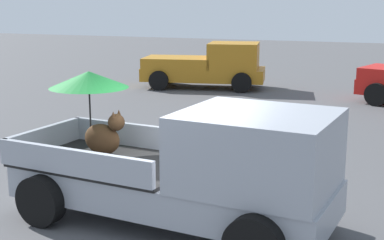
{
  "coord_description": "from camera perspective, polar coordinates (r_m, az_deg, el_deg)",
  "views": [
    {
      "loc": [
        3.24,
        -7.43,
        3.42
      ],
      "look_at": [
        -0.62,
        2.49,
        1.1
      ],
      "focal_mm": 51.47,
      "sensor_mm": 36.0,
      "label": 1
    }
  ],
  "objects": [
    {
      "name": "pickup_truck_far",
      "position": [
        21.87,
        1.74,
        5.62
      ],
      "size": [
        5.06,
        2.9,
        1.8
      ],
      "rotation": [
        0.0,
        0.0,
        0.2
      ],
      "color": "black",
      "rests_on": "ground"
    },
    {
      "name": "pickup_truck_main",
      "position": [
        8.3,
        0.19,
        -4.81
      ],
      "size": [
        5.21,
        2.66,
        2.26
      ],
      "rotation": [
        0.0,
        0.0,
        -0.1
      ],
      "color": "black",
      "rests_on": "ground"
    },
    {
      "name": "ground_plane",
      "position": [
        8.8,
        -2.17,
        -10.59
      ],
      "size": [
        80.0,
        80.0,
        0.0
      ],
      "primitive_type": "plane",
      "color": "#4C4C4F"
    }
  ]
}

